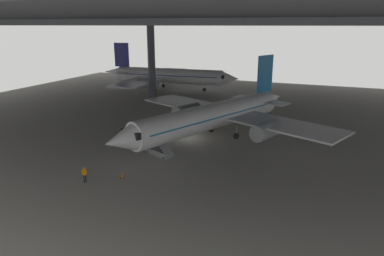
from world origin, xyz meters
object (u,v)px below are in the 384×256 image
(crew_worker_by_stairs, at_px, (165,142))
(airplane_main, at_px, (215,116))
(baggage_tug, at_px, (218,120))
(traffic_cone_orange, at_px, (122,175))
(airplane_distant, at_px, (167,76))
(boarding_stairs, at_px, (160,149))
(crew_worker_near_nose, at_px, (84,174))

(crew_worker_by_stairs, bearing_deg, airplane_main, 54.47)
(baggage_tug, bearing_deg, traffic_cone_orange, -96.87)
(airplane_distant, bearing_deg, boarding_stairs, -65.47)
(boarding_stairs, height_order, traffic_cone_orange, boarding_stairs)
(airplane_main, relative_size, crew_worker_by_stairs, 20.83)
(airplane_main, bearing_deg, boarding_stairs, -116.58)
(boarding_stairs, bearing_deg, airplane_distant, 114.53)
(airplane_main, relative_size, airplane_distant, 0.93)
(boarding_stairs, height_order, crew_worker_near_nose, boarding_stairs)
(airplane_main, distance_m, boarding_stairs, 10.00)
(airplane_distant, relative_size, traffic_cone_orange, 59.10)
(crew_worker_near_nose, bearing_deg, crew_worker_by_stairs, 75.58)
(boarding_stairs, distance_m, airplane_distant, 45.80)
(crew_worker_by_stairs, distance_m, airplane_distant, 43.73)
(airplane_main, xyz_separation_m, crew_worker_by_stairs, (-4.65, -6.52, -2.45))
(airplane_distant, xyz_separation_m, baggage_tug, (21.32, -24.89, -2.86))
(airplane_main, distance_m, baggage_tug, 8.78)
(airplane_main, relative_size, traffic_cone_orange, 54.99)
(airplane_main, relative_size, boarding_stairs, 7.26)
(traffic_cone_orange, distance_m, baggage_tug, 24.47)
(crew_worker_near_nose, distance_m, crew_worker_by_stairs, 12.53)
(boarding_stairs, relative_size, baggage_tug, 1.83)
(airplane_distant, height_order, baggage_tug, airplane_distant)
(crew_worker_by_stairs, xyz_separation_m, baggage_tug, (2.67, 14.59, -0.37))
(crew_worker_by_stairs, xyz_separation_m, airplane_distant, (-18.64, 39.48, 2.49))
(boarding_stairs, distance_m, crew_worker_near_nose, 10.60)
(airplane_main, relative_size, baggage_tug, 13.25)
(boarding_stairs, distance_m, baggage_tug, 16.86)
(baggage_tug, bearing_deg, airplane_main, -76.21)
(baggage_tug, bearing_deg, crew_worker_near_nose, -102.23)
(airplane_main, xyz_separation_m, crew_worker_near_nose, (-7.77, -18.65, -2.39))
(boarding_stairs, height_order, baggage_tug, boarding_stairs)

